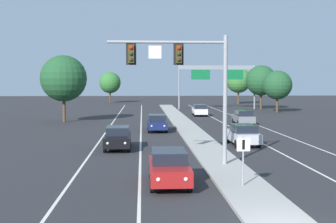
{
  "coord_description": "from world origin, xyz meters",
  "views": [
    {
      "loc": [
        -4.57,
        -13.74,
        4.82
      ],
      "look_at": [
        -3.2,
        9.71,
        3.2
      ],
      "focal_mm": 47.47,
      "sensor_mm": 36.0,
      "label": 1
    }
  ],
  "objects_px": {
    "car_receding_white": "(200,110)",
    "highway_sign_gantry": "(217,73)",
    "overhead_signal_mast": "(188,72)",
    "car_oncoming_navy": "(157,123)",
    "car_receding_grey": "(243,117)",
    "tree_far_left_a": "(64,78)",
    "median_sign_post": "(243,154)",
    "tree_far_right_b": "(238,81)",
    "car_oncoming_red": "(169,167)",
    "tree_far_right_c": "(277,85)",
    "car_receding_silver": "(243,134)",
    "car_oncoming_black": "(118,137)",
    "tree_far_left_b": "(110,83)",
    "tree_far_right_a": "(261,81)"
  },
  "relations": [
    {
      "from": "median_sign_post",
      "to": "tree_far_right_b",
      "type": "height_order",
      "value": "tree_far_right_b"
    },
    {
      "from": "car_receding_grey",
      "to": "tree_far_left_a",
      "type": "xyz_separation_m",
      "value": [
        -20.28,
        4.32,
        4.29
      ]
    },
    {
      "from": "highway_sign_gantry",
      "to": "tree_far_right_b",
      "type": "relative_size",
      "value": 1.77
    },
    {
      "from": "tree_far_right_b",
      "to": "tree_far_left_a",
      "type": "distance_m",
      "value": 48.93
    },
    {
      "from": "car_oncoming_red",
      "to": "car_receding_white",
      "type": "relative_size",
      "value": 0.99
    },
    {
      "from": "median_sign_post",
      "to": "car_oncoming_navy",
      "type": "bearing_deg",
      "value": 97.58
    },
    {
      "from": "highway_sign_gantry",
      "to": "tree_far_right_a",
      "type": "height_order",
      "value": "highway_sign_gantry"
    },
    {
      "from": "car_oncoming_navy",
      "to": "tree_far_right_b",
      "type": "height_order",
      "value": "tree_far_right_b"
    },
    {
      "from": "car_receding_white",
      "to": "tree_far_left_a",
      "type": "xyz_separation_m",
      "value": [
        -17.06,
        -8.24,
        4.29
      ]
    },
    {
      "from": "overhead_signal_mast",
      "to": "car_oncoming_navy",
      "type": "bearing_deg",
      "value": 93.58
    },
    {
      "from": "median_sign_post",
      "to": "tree_far_left_a",
      "type": "bearing_deg",
      "value": 112.34
    },
    {
      "from": "car_receding_grey",
      "to": "median_sign_post",
      "type": "bearing_deg",
      "value": -102.98
    },
    {
      "from": "median_sign_post",
      "to": "tree_far_right_b",
      "type": "relative_size",
      "value": 0.29
    },
    {
      "from": "car_receding_silver",
      "to": "car_oncoming_red",
      "type": "bearing_deg",
      "value": -117.21
    },
    {
      "from": "overhead_signal_mast",
      "to": "car_oncoming_red",
      "type": "height_order",
      "value": "overhead_signal_mast"
    },
    {
      "from": "highway_sign_gantry",
      "to": "car_receding_grey",
      "type": "bearing_deg",
      "value": -93.46
    },
    {
      "from": "car_oncoming_black",
      "to": "car_receding_silver",
      "type": "relative_size",
      "value": 1.0
    },
    {
      "from": "median_sign_post",
      "to": "tree_far_right_b",
      "type": "bearing_deg",
      "value": 77.84
    },
    {
      "from": "highway_sign_gantry",
      "to": "tree_far_right_b",
      "type": "height_order",
      "value": "tree_far_right_b"
    },
    {
      "from": "car_receding_white",
      "to": "tree_far_left_b",
      "type": "height_order",
      "value": "tree_far_left_b"
    },
    {
      "from": "car_receding_silver",
      "to": "tree_far_right_c",
      "type": "relative_size",
      "value": 0.7
    },
    {
      "from": "tree_far_right_c",
      "to": "highway_sign_gantry",
      "type": "bearing_deg",
      "value": 133.29
    },
    {
      "from": "car_oncoming_black",
      "to": "tree_far_right_b",
      "type": "height_order",
      "value": "tree_far_right_b"
    },
    {
      "from": "car_oncoming_red",
      "to": "car_receding_grey",
      "type": "bearing_deg",
      "value": 70.35
    },
    {
      "from": "car_oncoming_red",
      "to": "tree_far_left_b",
      "type": "relative_size",
      "value": 0.66
    },
    {
      "from": "car_oncoming_black",
      "to": "tree_far_left_a",
      "type": "relative_size",
      "value": 0.57
    },
    {
      "from": "car_receding_grey",
      "to": "car_oncoming_black",
      "type": "bearing_deg",
      "value": -127.47
    },
    {
      "from": "car_oncoming_red",
      "to": "tree_far_right_b",
      "type": "xyz_separation_m",
      "value": [
        18.85,
        71.28,
        4.08
      ]
    },
    {
      "from": "car_oncoming_black",
      "to": "overhead_signal_mast",
      "type": "bearing_deg",
      "value": -58.09
    },
    {
      "from": "overhead_signal_mast",
      "to": "median_sign_post",
      "type": "distance_m",
      "value": 6.67
    },
    {
      "from": "median_sign_post",
      "to": "car_oncoming_red",
      "type": "relative_size",
      "value": 0.49
    },
    {
      "from": "overhead_signal_mast",
      "to": "car_oncoming_navy",
      "type": "relative_size",
      "value": 1.61
    },
    {
      "from": "car_oncoming_red",
      "to": "tree_far_right_a",
      "type": "bearing_deg",
      "value": 70.62
    },
    {
      "from": "car_oncoming_black",
      "to": "car_receding_white",
      "type": "distance_m",
      "value": 30.9
    },
    {
      "from": "highway_sign_gantry",
      "to": "tree_far_left_a",
      "type": "bearing_deg",
      "value": -134.09
    },
    {
      "from": "car_oncoming_red",
      "to": "car_receding_silver",
      "type": "relative_size",
      "value": 0.99
    },
    {
      "from": "car_receding_white",
      "to": "highway_sign_gantry",
      "type": "bearing_deg",
      "value": 71.36
    },
    {
      "from": "median_sign_post",
      "to": "car_receding_grey",
      "type": "relative_size",
      "value": 0.49
    },
    {
      "from": "car_receding_white",
      "to": "median_sign_post",
      "type": "bearing_deg",
      "value": -94.74
    },
    {
      "from": "tree_far_right_c",
      "to": "tree_far_right_b",
      "type": "height_order",
      "value": "tree_far_right_b"
    },
    {
      "from": "median_sign_post",
      "to": "car_oncoming_navy",
      "type": "relative_size",
      "value": 0.49
    },
    {
      "from": "median_sign_post",
      "to": "tree_far_right_c",
      "type": "relative_size",
      "value": 0.34
    },
    {
      "from": "car_oncoming_red",
      "to": "car_receding_silver",
      "type": "xyz_separation_m",
      "value": [
        6.29,
        12.23,
        0.0
      ]
    },
    {
      "from": "overhead_signal_mast",
      "to": "tree_far_left_a",
      "type": "distance_m",
      "value": 30.32
    },
    {
      "from": "car_receding_silver",
      "to": "highway_sign_gantry",
      "type": "xyz_separation_m",
      "value": [
        5.25,
        42.45,
        5.34
      ]
    },
    {
      "from": "car_oncoming_black",
      "to": "tree_far_left_b",
      "type": "distance_m",
      "value": 67.27
    },
    {
      "from": "highway_sign_gantry",
      "to": "tree_far_right_b",
      "type": "bearing_deg",
      "value": 66.22
    },
    {
      "from": "car_receding_grey",
      "to": "tree_far_left_a",
      "type": "distance_m",
      "value": 21.18
    },
    {
      "from": "car_oncoming_navy",
      "to": "car_receding_silver",
      "type": "xyz_separation_m",
      "value": [
        6.1,
        -9.71,
        0.0
      ]
    },
    {
      "from": "car_oncoming_red",
      "to": "tree_far_left_a",
      "type": "bearing_deg",
      "value": 107.95
    }
  ]
}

